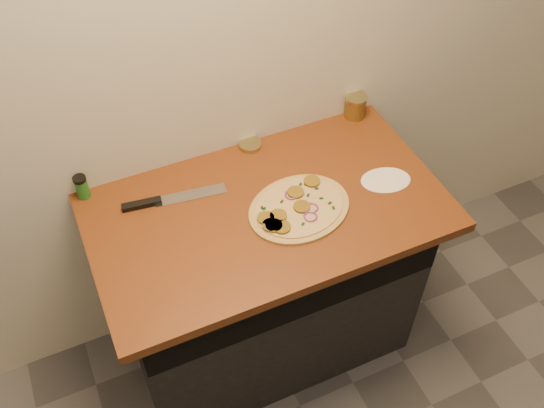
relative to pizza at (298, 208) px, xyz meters
name	(u,v)px	position (x,y,z in m)	size (l,w,h in m)	color
cabinet	(265,281)	(-0.09, 0.09, -0.48)	(1.10, 0.60, 0.86)	black
countertop	(267,211)	(-0.09, 0.06, -0.03)	(1.20, 0.70, 0.04)	brown
pizza	(298,208)	(0.00, 0.00, 0.00)	(0.41, 0.41, 0.02)	tan
chefs_knife	(165,200)	(-0.39, 0.22, 0.00)	(0.36, 0.08, 0.02)	#B7BAC1
mason_jar_lid	(250,145)	(-0.02, 0.36, 0.00)	(0.08, 0.08, 0.02)	tan
salsa_jar	(355,106)	(0.42, 0.36, 0.04)	(0.08, 0.08, 0.09)	#A01A10
spice_shaker	(82,187)	(-0.64, 0.36, 0.04)	(0.04, 0.04, 0.09)	#21621F
flour_spill	(386,180)	(0.34, 0.00, -0.01)	(0.18, 0.18, 0.00)	silver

